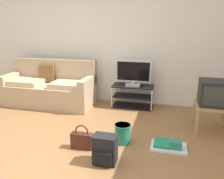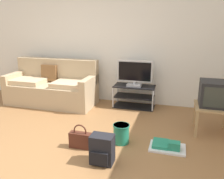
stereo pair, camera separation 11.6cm
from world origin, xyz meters
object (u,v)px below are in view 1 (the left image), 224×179
Objects in this scene: floor_tray at (168,145)px; crt_tv at (214,93)px; tv_stand at (133,96)px; backpack at (105,150)px; couch at (50,88)px; cleaning_bucket at (123,133)px; handbag at (82,140)px; flat_tv at (133,73)px; side_table at (212,109)px.

crt_tv is at bearing 48.78° from floor_tray.
backpack is (-0.00, -2.13, -0.04)m from tv_stand.
couch reaches higher than backpack.
cleaning_bucket is at bearing -35.31° from couch.
cleaning_bucket is (0.52, 0.30, 0.03)m from handbag.
tv_stand is 0.49m from flat_tv.
couch is 2.30m from cleaning_bucket.
flat_tv is (1.77, 0.22, 0.36)m from couch.
tv_stand is at bearing 116.12° from floor_tray.
floor_tray is at bearing -63.55° from flat_tv.
handbag is at bearing -150.85° from side_table.
cleaning_bucket is 0.57× the size of floor_tray.
tv_stand reaches higher than backpack.
crt_tv is 1.16× the size of backpack.
side_table is (1.41, -0.85, 0.16)m from tv_stand.
crt_tv is at bearing 19.32° from backpack.
handbag is (-0.41, -1.87, -0.10)m from tv_stand.
backpack is 1.06× the size of handbag.
couch is at bearing -172.20° from tv_stand.
flat_tv is at bearing 116.45° from floor_tray.
handbag is (-0.41, 0.27, -0.06)m from backpack.
floor_tray is at bearing 0.13° from cleaning_bucket.
backpack is at bearing -90.00° from flat_tv.
flat_tv reaches higher than tv_stand.
tv_stand is at bearing 7.80° from couch.
floor_tray is (-0.64, -0.73, -0.61)m from crt_tv.
handbag is 1.22m from floor_tray.
cleaning_bucket is (-1.30, -0.73, -0.50)m from crt_tv.
flat_tv is 1.32× the size of side_table.
crt_tv is at bearing -10.56° from couch.
backpack is 1.32× the size of cleaning_bucket.
side_table is 1.02m from floor_tray.
couch is at bearing 109.65° from backpack.
crt_tv is 1.15m from floor_tray.
flat_tv is 2.18m from backpack.
crt_tv is 1.24× the size of handbag.
flat_tv is 1.63m from crt_tv.
cleaning_bucket is (0.11, -1.57, -0.08)m from tv_stand.
couch is 1.79m from tv_stand.
flat_tv is (0.00, -0.02, 0.49)m from tv_stand.
couch is at bearing 169.16° from side_table.
couch is 2.13m from handbag.
crt_tv is (1.41, -0.83, 0.42)m from tv_stand.
handbag is at bearing -165.74° from floor_tray.
tv_stand is 1.69m from crt_tv.
couch is 5.04× the size of backpack.
handbag is at bearing -150.47° from crt_tv.
couch is at bearing 144.69° from cleaning_bucket.
tv_stand is at bearing 149.40° from crt_tv.
floor_tray is at bearing -27.60° from couch.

